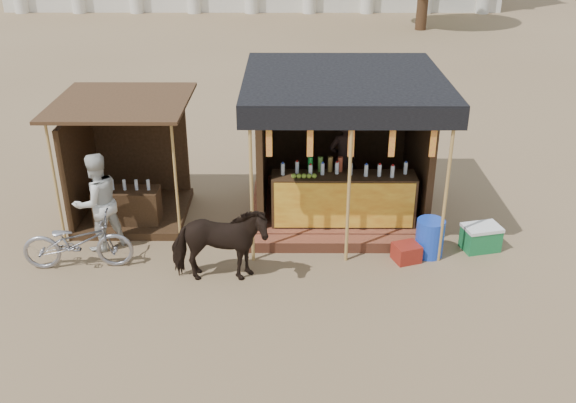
{
  "coord_description": "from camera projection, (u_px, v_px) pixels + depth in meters",
  "views": [
    {
      "loc": [
        0.04,
        -7.99,
        5.76
      ],
      "look_at": [
        0.0,
        1.6,
        1.1
      ],
      "focal_mm": 40.0,
      "sensor_mm": 36.0,
      "label": 1
    }
  ],
  "objects": [
    {
      "name": "motorbike",
      "position": [
        78.0,
        242.0,
        10.7
      ],
      "size": [
        1.86,
        0.77,
        0.96
      ],
      "primitive_type": "imported",
      "rotation": [
        0.0,
        0.0,
        1.65
      ],
      "color": "gray",
      "rests_on": "ground"
    },
    {
      "name": "secondary_stall",
      "position": [
        123.0,
        176.0,
        12.26
      ],
      "size": [
        2.4,
        2.4,
        2.38
      ],
      "color": "#3C2515",
      "rests_on": "ground"
    },
    {
      "name": "ground",
      "position": [
        288.0,
        313.0,
        9.7
      ],
      "size": [
        120.0,
        120.0,
        0.0
      ],
      "primitive_type": "plane",
      "color": "#846B4C",
      "rests_on": "ground"
    },
    {
      "name": "cow",
      "position": [
        219.0,
        245.0,
        10.23
      ],
      "size": [
        1.61,
        0.78,
        1.34
      ],
      "primitive_type": "imported",
      "rotation": [
        0.0,
        0.0,
        1.61
      ],
      "color": "black",
      "rests_on": "ground"
    },
    {
      "name": "bystander",
      "position": [
        97.0,
        202.0,
        11.12
      ],
      "size": [
        1.1,
        1.08,
        1.79
      ],
      "primitive_type": "imported",
      "rotation": [
        0.0,
        0.0,
        3.87
      ],
      "color": "silver",
      "rests_on": "ground"
    },
    {
      "name": "main_stall",
      "position": [
        341.0,
        165.0,
        12.27
      ],
      "size": [
        3.6,
        3.61,
        2.78
      ],
      "color": "brown",
      "rests_on": "ground"
    },
    {
      "name": "red_crate",
      "position": [
        406.0,
        253.0,
        11.02
      ],
      "size": [
        0.52,
        0.5,
        0.31
      ],
      "primitive_type": "cube",
      "rotation": [
        0.0,
        0.0,
        0.34
      ],
      "color": "maroon",
      "rests_on": "ground"
    },
    {
      "name": "cooler",
      "position": [
        481.0,
        238.0,
        11.34
      ],
      "size": [
        0.73,
        0.58,
        0.46
      ],
      "color": "#19733A",
      "rests_on": "ground"
    },
    {
      "name": "blue_barrel",
      "position": [
        430.0,
        238.0,
        11.12
      ],
      "size": [
        0.62,
        0.62,
        0.67
      ],
      "primitive_type": "cylinder",
      "rotation": [
        0.0,
        0.0,
        0.33
      ],
      "color": "blue",
      "rests_on": "ground"
    }
  ]
}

